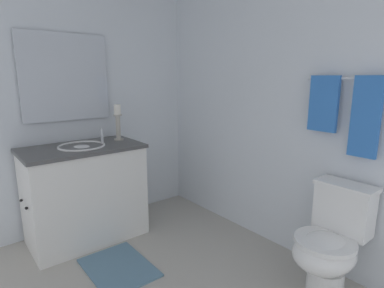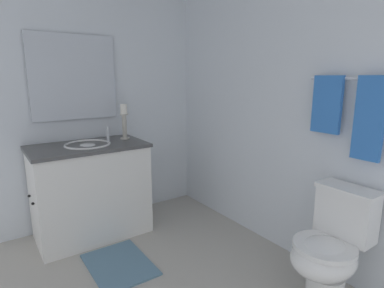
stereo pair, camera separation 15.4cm
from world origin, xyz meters
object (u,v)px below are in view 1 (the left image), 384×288
Objects in this scene: sink_basin at (82,151)px; towel_center at (366,117)px; bath_mat at (119,268)px; toilet at (330,243)px; towel_bar at (348,78)px; mirror at (66,78)px; candle_holder_tall at (118,121)px; vanity_cabinet at (85,193)px; towel_near_vanity at (324,104)px.

towel_center is (1.81, 1.20, 0.38)m from sink_basin.
towel_center is 0.87× the size of bath_mat.
toilet reaches higher than bath_mat.
sink_basin is 0.69× the size of towel_bar.
mirror is 0.60m from candle_holder_tall.
vanity_cabinet is 2.50× the size of sink_basin.
mirror reaches higher than sink_basin.
towel_near_vanity is 0.65× the size of bath_mat.
bath_mat is at bearing -138.57° from toilet.
bath_mat is (0.69, -0.38, -1.03)m from candle_holder_tall.
mirror reaches higher than candle_holder_tall.
towel_near_vanity is 0.30m from towel_center.
towel_near_vanity and towel_center have the same top height.
towel_near_vanity is 0.75× the size of towel_center.
candle_holder_tall is (-0.07, 0.38, 0.61)m from vanity_cabinet.
mirror is at bearing -179.80° from sink_basin.
towel_near_vanity is (1.52, 1.20, 0.44)m from sink_basin.
sink_basin is at bearing -79.92° from candle_holder_tall.
sink_basin is 1.03m from bath_mat.
candle_holder_tall is at bearing -161.33° from toilet.
bath_mat is at bearing -130.34° from towel_bar.
bath_mat is (0.91, -0.00, -1.44)m from mirror.
candle_holder_tall is at bearing 100.08° from sink_basin.
mirror is 2.17m from towel_near_vanity.
towel_bar is 1.10× the size of towel_center.
vanity_cabinet is at bearing -143.68° from towel_bar.
toilet is at bearing 26.13° from mirror.
towel_bar is (1.94, 1.22, -0.00)m from mirror.
candle_holder_tall is at bearing 151.08° from bath_mat.
towel_near_vanity is at bearing 53.44° from bath_mat.
bath_mat is (-1.13, -1.00, -0.36)m from toilet.
sink_basin is 1.19× the size of candle_holder_tall.
towel_bar is 0.28m from towel_center.
towel_center is at bearing 33.67° from vanity_cabinet.
sink_basin is at bearing 179.91° from bath_mat.
toilet is 1.43× the size of towel_center.
towel_center reaches higher than sink_basin.
towel_near_vanity is at bearing 38.42° from vanity_cabinet.
towel_near_vanity reaches higher than candle_holder_tall.
candle_holder_tall is 0.58× the size of towel_bar.
towel_center is 2.07m from bath_mat.
mirror is 1.03× the size of toilet.
candle_holder_tall is at bearing -156.35° from towel_center.
towel_near_vanity is (-0.24, 0.20, 0.90)m from toilet.
sink_basin is at bearing -141.60° from towel_near_vanity.
towel_bar is at bearing 49.66° from bath_mat.
mirror is at bearing -118.98° from candle_holder_tall.
toilet is at bearing 29.61° from sink_basin.
mirror is 2.30m from towel_bar.
toilet is 0.95m from towel_near_vanity.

